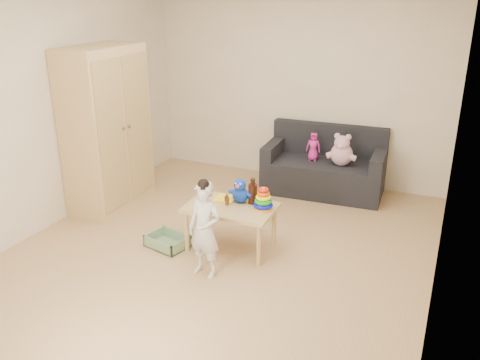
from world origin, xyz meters
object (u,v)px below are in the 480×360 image
at_px(wardrobe, 107,129).
at_px(play_table, 231,227).
at_px(sofa, 323,177).
at_px(toddler, 205,231).

xyz_separation_m(wardrobe, play_table, (1.79, -0.44, -0.71)).
bearing_deg(play_table, sofa, 76.18).
bearing_deg(sofa, wardrobe, -151.00).
height_order(play_table, toddler, toddler).
distance_m(wardrobe, sofa, 2.75).
relative_size(sofa, toddler, 1.67).
height_order(sofa, play_table, play_table).
relative_size(wardrobe, play_table, 2.15).
bearing_deg(sofa, play_table, -106.98).
distance_m(wardrobe, play_table, 1.97).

